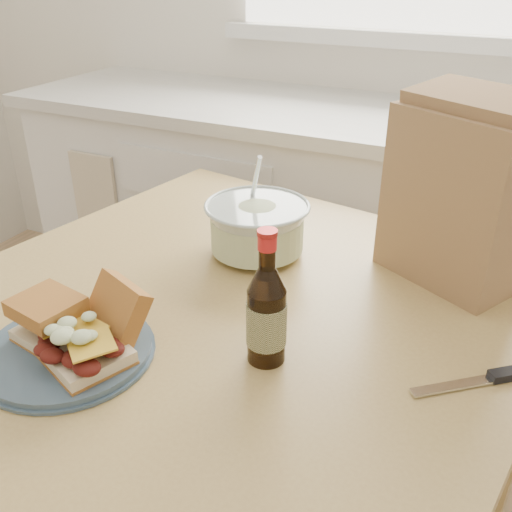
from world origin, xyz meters
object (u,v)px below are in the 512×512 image
at_px(coleslaw_bowl, 257,230).
at_px(paper_bag, 461,198).
at_px(dining_table, 230,357).
at_px(plate, 68,351).
at_px(beer_bottle, 267,314).

relative_size(coleslaw_bowl, paper_bag, 0.67).
xyz_separation_m(dining_table, coleslaw_bowl, (-0.04, 0.19, 0.18)).
relative_size(plate, paper_bag, 0.81).
distance_m(beer_bottle, paper_bag, 0.44).
relative_size(dining_table, plate, 4.56).
height_order(dining_table, beer_bottle, beer_bottle).
bearing_deg(beer_bottle, coleslaw_bowl, 128.25).
bearing_deg(paper_bag, plate, -105.05).
distance_m(coleslaw_bowl, beer_bottle, 0.34).
height_order(dining_table, coleslaw_bowl, coleslaw_bowl).
bearing_deg(coleslaw_bowl, dining_table, -79.26).
bearing_deg(dining_table, plate, -112.02).
distance_m(coleslaw_bowl, paper_bag, 0.39).
height_order(dining_table, plate, plate).
relative_size(plate, coleslaw_bowl, 1.21).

